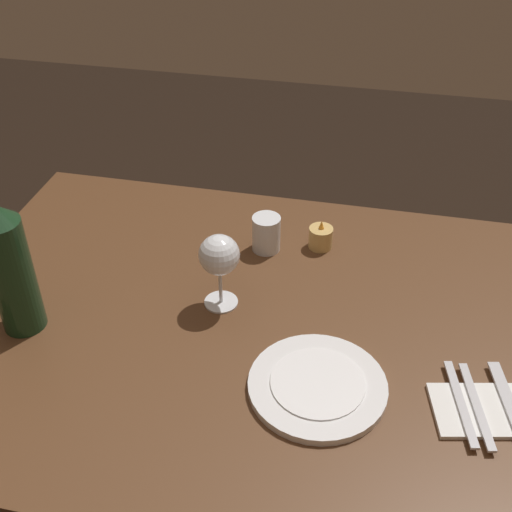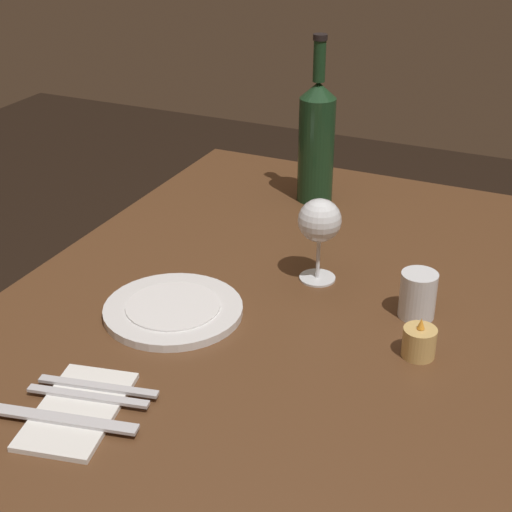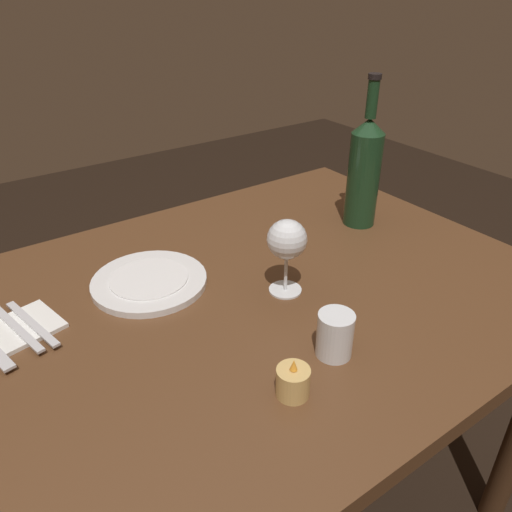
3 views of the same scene
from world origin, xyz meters
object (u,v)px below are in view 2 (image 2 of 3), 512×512
votive_candle (419,343)px  water_tumbler (418,297)px  table_knife (64,419)px  wine_bottle (317,139)px  folded_napkin (78,410)px  wine_glass_left (320,223)px  fork_inner (88,396)px  fork_outer (98,386)px  dinner_plate (173,310)px

votive_candle → water_tumbler: bearing=-164.2°
table_knife → wine_bottle: bearing=178.0°
water_tumbler → folded_napkin: water_tumbler is taller
votive_candle → table_knife: votive_candle is taller
wine_bottle → table_knife: 0.88m
votive_candle → wine_bottle: bearing=-144.4°
water_tumbler → votive_candle: water_tumbler is taller
wine_glass_left → table_knife: bearing=-17.6°
water_tumbler → table_knife: water_tumbler is taller
fork_inner → table_knife: bearing=0.0°
wine_glass_left → water_tumbler: size_ratio=1.96×
water_tumbler → fork_inner: (0.42, -0.36, -0.03)m
folded_napkin → wine_bottle: bearing=177.9°
fork_outer → votive_candle: bearing=125.7°
water_tumbler → fork_inner: 0.56m
water_tumbler → fork_outer: size_ratio=0.45×
wine_bottle → dinner_plate: wine_bottle is taller
wine_glass_left → votive_candle: bearing=54.2°
folded_napkin → fork_inner: fork_inner is taller
wine_glass_left → fork_outer: 0.49m
dinner_plate → fork_outer: bearing=2.7°
dinner_plate → fork_inner: dinner_plate is taller
wine_bottle → fork_outer: bearing=-2.2°
wine_bottle → fork_outer: (0.79, -0.03, -0.13)m
fork_outer → table_knife: (0.08, 0.00, 0.00)m
wine_bottle → folded_napkin: wine_bottle is taller
wine_glass_left → dinner_plate: wine_glass_left is taller
votive_candle → dinner_plate: 0.41m
water_tumbler → fork_outer: (0.40, -0.36, -0.03)m
water_tumbler → fork_outer: bearing=-42.4°
wine_bottle → fork_outer: 0.80m
votive_candle → table_knife: bearing=-47.3°
table_knife → dinner_plate: bearing=-178.0°
fork_outer → table_knife: 0.08m
folded_napkin → fork_outer: size_ratio=1.17×
fork_outer → table_knife: size_ratio=0.85×
wine_glass_left → votive_candle: 0.29m
wine_glass_left → folded_napkin: (0.50, -0.17, -0.11)m
votive_candle → fork_outer: votive_candle is taller
fork_inner → fork_outer: same height
votive_candle → folded_napkin: 0.52m
wine_glass_left → fork_inner: 0.51m
fork_inner → water_tumbler: bearing=139.4°
wine_bottle → dinner_plate: size_ratio=1.55×
table_knife → fork_inner: bearing=180.0°
fork_outer → table_knife: bearing=0.0°
wine_bottle → table_knife: size_ratio=1.73×
folded_napkin → fork_outer: (-0.05, 0.00, 0.01)m
wine_glass_left → wine_bottle: (-0.34, -0.14, 0.03)m
votive_candle → table_knife: size_ratio=0.32×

